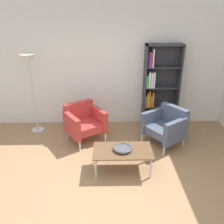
# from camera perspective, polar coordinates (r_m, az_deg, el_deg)

# --- Properties ---
(ground_plane) EXTENTS (8.32, 8.32, 0.00)m
(ground_plane) POSITION_cam_1_polar(r_m,az_deg,el_deg) (3.95, -1.49, -17.80)
(ground_plane) COLOR #9E7751
(plaster_back_panel) EXTENTS (6.40, 0.12, 2.90)m
(plaster_back_panel) POSITION_cam_1_polar(r_m,az_deg,el_deg) (5.55, -1.58, 11.51)
(plaster_back_panel) COLOR silver
(plaster_back_panel) RESTS_ON ground_plane
(bookshelf_tall) EXTENTS (0.80, 0.30, 1.90)m
(bookshelf_tall) POSITION_cam_1_polar(r_m,az_deg,el_deg) (5.60, 10.64, 5.58)
(bookshelf_tall) COLOR #333338
(bookshelf_tall) RESTS_ON ground_plane
(coffee_table_low) EXTENTS (1.00, 0.56, 0.40)m
(coffee_table_low) POSITION_cam_1_polar(r_m,az_deg,el_deg) (4.13, 2.54, -9.36)
(coffee_table_low) COLOR brown
(coffee_table_low) RESTS_ON ground_plane
(decorative_bowl) EXTENTS (0.32, 0.32, 0.05)m
(decorative_bowl) POSITION_cam_1_polar(r_m,az_deg,el_deg) (4.09, 2.56, -8.58)
(decorative_bowl) COLOR #4C4C51
(decorative_bowl) RESTS_ON coffee_table_low
(armchair_by_bookshelf) EXTENTS (0.94, 0.92, 0.78)m
(armchair_by_bookshelf) POSITION_cam_1_polar(r_m,az_deg,el_deg) (5.06, -6.64, -2.28)
(armchair_by_bookshelf) COLOR #B73833
(armchair_by_bookshelf) RESTS_ON ground_plane
(armchair_near_window) EXTENTS (0.93, 0.95, 0.78)m
(armchair_near_window) POSITION_cam_1_polar(r_m,az_deg,el_deg) (4.99, 12.65, -3.14)
(armchair_near_window) COLOR #4C566B
(armchair_near_window) RESTS_ON ground_plane
(floor_lamp_torchiere) EXTENTS (0.32, 0.32, 1.74)m
(floor_lamp_torchiere) POSITION_cam_1_polar(r_m,az_deg,el_deg) (5.34, -18.95, 9.77)
(floor_lamp_torchiere) COLOR silver
(floor_lamp_torchiere) RESTS_ON ground_plane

